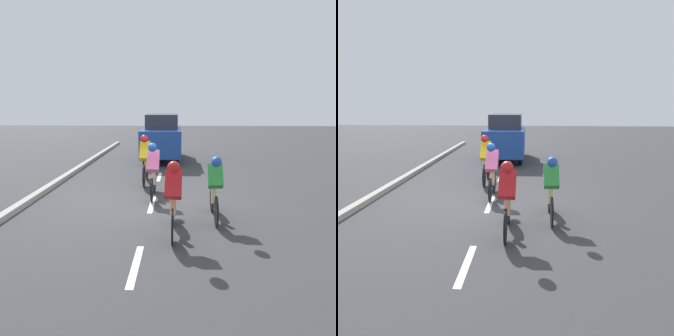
# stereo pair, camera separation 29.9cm
# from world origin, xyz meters

# --- Properties ---
(ground_plane) EXTENTS (60.00, 60.00, 0.00)m
(ground_plane) POSITION_xyz_m (0.00, 0.00, 0.00)
(ground_plane) COLOR #38383A
(lane_stripe_near) EXTENTS (0.12, 1.40, 0.01)m
(lane_stripe_near) POSITION_xyz_m (0.00, 3.34, 0.00)
(lane_stripe_near) COLOR white
(lane_stripe_near) RESTS_ON ground
(lane_stripe_mid) EXTENTS (0.12, 1.40, 0.01)m
(lane_stripe_mid) POSITION_xyz_m (0.00, 0.14, 0.00)
(lane_stripe_mid) COLOR white
(lane_stripe_mid) RESTS_ON ground
(lane_stripe_far) EXTENTS (0.12, 1.40, 0.01)m
(lane_stripe_far) POSITION_xyz_m (0.00, -3.06, 0.00)
(lane_stripe_far) COLOR white
(lane_stripe_far) RESTS_ON ground
(curb) EXTENTS (0.20, 25.55, 0.14)m
(curb) POSITION_xyz_m (3.20, 0.14, 0.07)
(curb) COLOR #A8A399
(curb) RESTS_ON ground
(cyclist_pink) EXTENTS (0.33, 1.65, 1.54)m
(cyclist_pink) POSITION_xyz_m (0.01, -0.41, 0.82)
(cyclist_pink) COLOR black
(cyclist_pink) RESTS_ON ground
(cyclist_green) EXTENTS (0.33, 1.61, 1.45)m
(cyclist_green) POSITION_xyz_m (-1.46, 1.21, 0.77)
(cyclist_green) COLOR black
(cyclist_green) RESTS_ON ground
(cyclist_yellow) EXTENTS (0.32, 1.70, 1.59)m
(cyclist_yellow) POSITION_xyz_m (0.38, -2.01, 0.83)
(cyclist_yellow) COLOR black
(cyclist_yellow) RESTS_ON ground
(cyclist_red) EXTENTS (0.34, 1.69, 1.51)m
(cyclist_red) POSITION_xyz_m (-0.57, 2.10, 0.80)
(cyclist_red) COLOR black
(cyclist_red) RESTS_ON ground
(support_car) EXTENTS (1.70, 3.81, 2.06)m
(support_car) POSITION_xyz_m (0.07, -6.67, 1.04)
(support_car) COLOR black
(support_car) RESTS_ON ground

